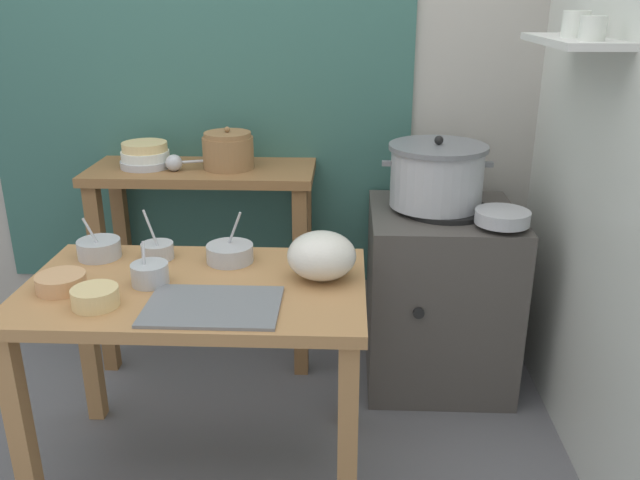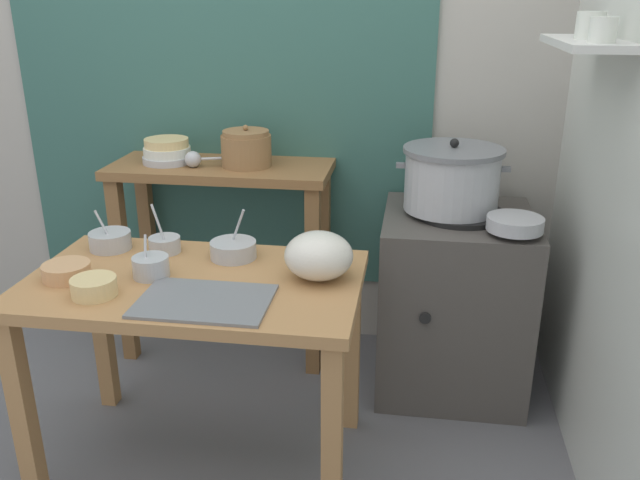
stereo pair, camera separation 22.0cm
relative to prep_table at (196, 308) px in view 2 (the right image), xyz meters
name	(u,v)px [view 2 (the right image)]	position (x,y,z in m)	size (l,w,h in m)	color
ground_plane	(195,463)	(-0.03, -0.04, -0.61)	(9.00, 9.00, 0.00)	slate
wall_back	(273,63)	(0.05, 1.06, 0.69)	(4.40, 0.12, 2.60)	#B2ADA3
prep_table	(196,308)	(0.00, 0.00, 0.00)	(1.10, 0.66, 0.72)	#B27F4C
back_shelf_table	(223,213)	(-0.14, 0.79, 0.07)	(0.96, 0.40, 0.90)	olive
stove_block	(453,301)	(0.89, 0.66, -0.23)	(0.60, 0.61, 0.78)	#4C4742
steamer_pot	(452,179)	(0.85, 0.68, 0.30)	(0.44, 0.40, 0.29)	#B7BABF
clay_pot	(246,149)	(-0.02, 0.79, 0.37)	(0.21, 0.21, 0.18)	olive
bowl_stack_enamel	(167,151)	(-0.37, 0.79, 0.34)	(0.22, 0.22, 0.11)	#B7BABF
ladle	(196,159)	(-0.22, 0.73, 0.33)	(0.27, 0.12, 0.07)	#B7BABF
serving_tray	(204,301)	(0.09, -0.17, 0.12)	(0.40, 0.28, 0.01)	slate
plastic_bag	(319,256)	(0.41, 0.06, 0.19)	(0.23, 0.21, 0.16)	silver
wide_pan	(515,224)	(1.07, 0.46, 0.20)	(0.21, 0.21, 0.05)	#B7BABF
prep_bowl_0	(151,266)	(-0.14, -0.01, 0.15)	(0.12, 0.12, 0.14)	#B7BABF
prep_bowl_1	(165,244)	(-0.18, 0.21, 0.14)	(0.11, 0.11, 0.18)	#B7BABF
prep_bowl_2	(110,240)	(-0.38, 0.21, 0.15)	(0.15, 0.15, 0.15)	#B7BABF
prep_bowl_3	(66,271)	(-0.41, -0.06, 0.14)	(0.15, 0.15, 0.05)	tan
prep_bowl_4	(233,249)	(0.08, 0.19, 0.14)	(0.16, 0.16, 0.18)	#B7BABF
prep_bowl_5	(94,286)	(-0.26, -0.17, 0.14)	(0.14, 0.14, 0.06)	#E5C684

